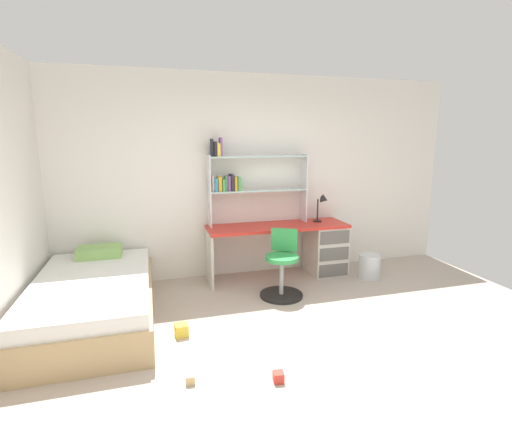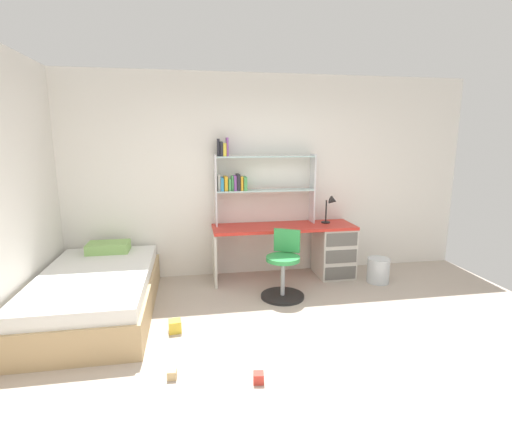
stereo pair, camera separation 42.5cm
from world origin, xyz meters
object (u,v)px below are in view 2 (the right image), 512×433
object	(u,v)px
waste_bin	(378,270)
toy_block_natural_0	(172,375)
desk	(320,247)
swivel_chair	(283,271)
desk_lamp	(332,205)
bookshelf_hutch	(251,178)
toy_block_yellow_2	(175,326)
toy_block_red_1	(259,378)
bed_platform	(96,293)

from	to	relation	value
waste_bin	toy_block_natural_0	distance (m)	3.09
desk	toy_block_natural_0	size ratio (longest dim) A/B	26.66
swivel_chair	waste_bin	size ratio (longest dim) A/B	2.44
desk_lamp	toy_block_natural_0	distance (m)	3.09
bookshelf_hutch	toy_block_yellow_2	bearing A→B (deg)	-124.48
toy_block_red_1	toy_block_natural_0	bearing A→B (deg)	165.98
bookshelf_hutch	bed_platform	xyz separation A→B (m)	(-1.83, -0.89, -1.13)
toy_block_red_1	swivel_chair	bearing A→B (deg)	69.58
desk	waste_bin	xyz separation A→B (m)	(0.69, -0.38, -0.25)
swivel_chair	toy_block_yellow_2	world-z (taller)	swivel_chair
toy_block_yellow_2	toy_block_natural_0	bearing A→B (deg)	-89.86
desk	bed_platform	xyz separation A→B (m)	(-2.76, -0.72, -0.18)
bed_platform	waste_bin	xyz separation A→B (m)	(3.45, 0.34, -0.07)
desk	bookshelf_hutch	world-z (taller)	bookshelf_hutch
desk	waste_bin	bearing A→B (deg)	-28.89
desk	bed_platform	size ratio (longest dim) A/B	0.93
swivel_chair	toy_block_natural_0	world-z (taller)	swivel_chair
toy_block_yellow_2	bed_platform	bearing A→B (deg)	146.65
desk	waste_bin	distance (m)	0.82
desk	toy_block_natural_0	bearing A→B (deg)	-133.28
toy_block_red_1	toy_block_yellow_2	size ratio (longest dim) A/B	0.68
toy_block_natural_0	bookshelf_hutch	bearing A→B (deg)	65.81
desk	bed_platform	distance (m)	2.86
swivel_chair	toy_block_red_1	distance (m)	1.71
bookshelf_hutch	waste_bin	xyz separation A→B (m)	(1.62, -0.55, -1.20)
desk_lamp	bed_platform	size ratio (longest dim) A/B	0.19
toy_block_natural_0	toy_block_yellow_2	size ratio (longest dim) A/B	0.59
desk	swivel_chair	size ratio (longest dim) A/B	2.38
waste_bin	toy_block_natural_0	bearing A→B (deg)	-147.56
desk_lamp	toy_block_red_1	xyz separation A→B (m)	(-1.42, -2.24, -0.94)
bed_platform	toy_block_natural_0	world-z (taller)	bed_platform
swivel_chair	toy_block_red_1	world-z (taller)	swivel_chair
bookshelf_hutch	toy_block_yellow_2	xyz separation A→B (m)	(-0.99, -1.44, -1.30)
bookshelf_hutch	desk_lamp	world-z (taller)	bookshelf_hutch
bookshelf_hutch	toy_block_red_1	bearing A→B (deg)	-97.79
bed_platform	toy_block_yellow_2	bearing A→B (deg)	-33.35
waste_bin	bed_platform	bearing A→B (deg)	-174.32
desk_lamp	toy_block_yellow_2	size ratio (longest dim) A/B	3.19
waste_bin	toy_block_yellow_2	bearing A→B (deg)	-161.01
toy_block_natural_0	desk_lamp	bearing A→B (deg)	44.88
desk	toy_block_yellow_2	distance (m)	2.33
bed_platform	toy_block_red_1	bearing A→B (deg)	-44.43
swivel_chair	toy_block_natural_0	bearing A→B (deg)	-131.50
desk	toy_block_red_1	world-z (taller)	desk
toy_block_yellow_2	toy_block_red_1	bearing A→B (deg)	-54.20
bed_platform	toy_block_yellow_2	world-z (taller)	bed_platform
bookshelf_hutch	swivel_chair	world-z (taller)	bookshelf_hutch
desk_lamp	bookshelf_hutch	bearing A→B (deg)	173.19
bed_platform	toy_block_natural_0	distance (m)	1.57
bookshelf_hutch	swivel_chair	xyz separation A→B (m)	(0.27, -0.78, -1.05)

